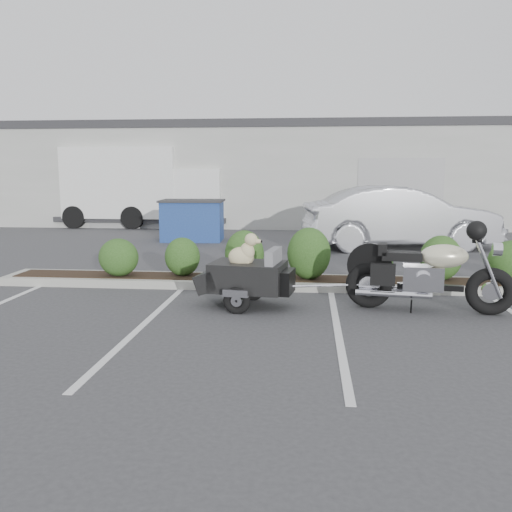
# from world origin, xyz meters

# --- Properties ---
(ground) EXTENTS (90.00, 90.00, 0.00)m
(ground) POSITION_xyz_m (0.00, 0.00, 0.00)
(ground) COLOR #38383A
(ground) RESTS_ON ground
(planter_kerb) EXTENTS (12.00, 1.00, 0.15)m
(planter_kerb) POSITION_xyz_m (1.00, 2.20, 0.07)
(planter_kerb) COLOR #9E9E93
(planter_kerb) RESTS_ON ground
(building) EXTENTS (26.00, 10.00, 4.00)m
(building) POSITION_xyz_m (0.00, 17.00, 2.00)
(building) COLOR #9EA099
(building) RESTS_ON ground
(motorcycle) EXTENTS (2.51, 0.98, 1.44)m
(motorcycle) POSITION_xyz_m (2.61, 0.58, 0.58)
(motorcycle) COLOR black
(motorcycle) RESTS_ON ground
(pet_trailer) EXTENTS (2.03, 1.15, 1.19)m
(pet_trailer) POSITION_xyz_m (-0.17, 0.61, 0.50)
(pet_trailer) COLOR black
(pet_trailer) RESTS_ON ground
(sedan) EXTENTS (5.46, 2.59, 1.73)m
(sedan) POSITION_xyz_m (3.30, 7.53, 0.86)
(sedan) COLOR #AEAFB5
(sedan) RESTS_ON ground
(dumpster) EXTENTS (1.99, 1.42, 1.26)m
(dumpster) POSITION_xyz_m (-2.80, 8.70, 0.64)
(dumpster) COLOR navy
(dumpster) RESTS_ON ground
(delivery_truck) EXTENTS (6.62, 2.40, 3.02)m
(delivery_truck) POSITION_xyz_m (-5.57, 12.85, 1.45)
(delivery_truck) COLOR silver
(delivery_truck) RESTS_ON ground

